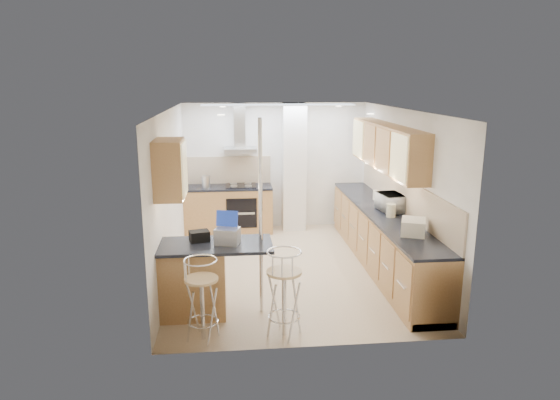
{
  "coord_description": "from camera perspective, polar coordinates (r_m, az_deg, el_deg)",
  "views": [
    {
      "loc": [
        -0.89,
        -7.43,
        2.94
      ],
      "look_at": [
        -0.12,
        0.2,
        1.08
      ],
      "focal_mm": 32.0,
      "sensor_mm": 36.0,
      "label": 1
    }
  ],
  "objects": [
    {
      "name": "kettle",
      "position": [
        9.64,
        -8.47,
        2.08
      ],
      "size": [
        0.16,
        0.16,
        0.23
      ],
      "primitive_type": "cylinder",
      "color": "#BBBEC0",
      "rests_on": "back_counter"
    },
    {
      "name": "jar_d",
      "position": [
        7.14,
        14.56,
        -2.67
      ],
      "size": [
        0.11,
        0.11,
        0.14
      ],
      "primitive_type": "cylinder",
      "rotation": [
        0.0,
        0.0,
        0.15
      ],
      "color": "white",
      "rests_on": "right_counter"
    },
    {
      "name": "ground",
      "position": [
        8.04,
        1.02,
        -7.84
      ],
      "size": [
        4.8,
        4.8,
        0.0
      ],
      "primitive_type": "plane",
      "color": "tan",
      "rests_on": "ground"
    },
    {
      "name": "jar_a",
      "position": [
        8.71,
        11.08,
        0.49
      ],
      "size": [
        0.14,
        0.14,
        0.16
      ],
      "primitive_type": "cylinder",
      "rotation": [
        0.0,
        0.0,
        -0.17
      ],
      "color": "silver",
      "rests_on": "right_counter"
    },
    {
      "name": "jar_b",
      "position": [
        8.74,
        10.94,
        0.56
      ],
      "size": [
        0.14,
        0.14,
        0.17
      ],
      "primitive_type": "cylinder",
      "rotation": [
        0.0,
        0.0,
        -0.27
      ],
      "color": "silver",
      "rests_on": "right_counter"
    },
    {
      "name": "bread_bin",
      "position": [
        6.91,
        14.98,
        -2.98
      ],
      "size": [
        0.43,
        0.47,
        0.2
      ],
      "primitive_type": "cube",
      "rotation": [
        0.0,
        0.0,
        -0.37
      ],
      "color": "silver",
      "rests_on": "right_counter"
    },
    {
      "name": "laptop",
      "position": [
        6.26,
        -6.03,
        -4.12
      ],
      "size": [
        0.34,
        0.29,
        0.2
      ],
      "primitive_type": "cube",
      "rotation": [
        0.0,
        0.0,
        -0.28
      ],
      "color": "#97999E",
      "rests_on": "peninsula"
    },
    {
      "name": "microwave",
      "position": [
        8.02,
        12.58,
        -0.28
      ],
      "size": [
        0.4,
        0.54,
        0.28
      ],
      "primitive_type": "imported",
      "rotation": [
        0.0,
        0.0,
        1.71
      ],
      "color": "white",
      "rests_on": "right_counter"
    },
    {
      "name": "back_counter",
      "position": [
        9.85,
        -5.9,
        -1.04
      ],
      "size": [
        1.7,
        0.63,
        0.92
      ],
      "color": "#A27140",
      "rests_on": "ground"
    },
    {
      "name": "bar_stool_near",
      "position": [
        5.87,
        -8.91,
        -11.16
      ],
      "size": [
        0.43,
        0.43,
        0.99
      ],
      "primitive_type": null,
      "rotation": [
        0.0,
        0.0,
        -0.07
      ],
      "color": "tan",
      "rests_on": "ground"
    },
    {
      "name": "room_shell",
      "position": [
        8.02,
        3.06,
        3.56
      ],
      "size": [
        3.64,
        4.84,
        2.51
      ],
      "color": "silver",
      "rests_on": "ground"
    },
    {
      "name": "right_counter",
      "position": [
        8.19,
        11.55,
        -4.29
      ],
      "size": [
        0.63,
        4.4,
        0.92
      ],
      "color": "#A27140",
      "rests_on": "ground"
    },
    {
      "name": "bag",
      "position": [
        6.43,
        -9.2,
        -4.08
      ],
      "size": [
        0.28,
        0.24,
        0.13
      ],
      "primitive_type": "cube",
      "rotation": [
        0.0,
        0.0,
        0.27
      ],
      "color": "black",
      "rests_on": "peninsula"
    },
    {
      "name": "peninsula",
      "position": [
        6.47,
        -7.48,
        -8.9
      ],
      "size": [
        1.47,
        0.72,
        0.94
      ],
      "color": "#A27140",
      "rests_on": "ground"
    },
    {
      "name": "bar_stool_end",
      "position": [
        5.88,
        0.47,
        -10.62
      ],
      "size": [
        0.52,
        0.52,
        1.06
      ],
      "primitive_type": null,
      "rotation": [
        0.0,
        0.0,
        1.34
      ],
      "color": "tan",
      "rests_on": "ground"
    },
    {
      "name": "jar_c",
      "position": [
        7.69,
        12.58,
        -1.17
      ],
      "size": [
        0.15,
        0.15,
        0.2
      ],
      "primitive_type": "cylinder",
      "rotation": [
        0.0,
        0.0,
        0.1
      ],
      "color": "#BFBB99",
      "rests_on": "right_counter"
    }
  ]
}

